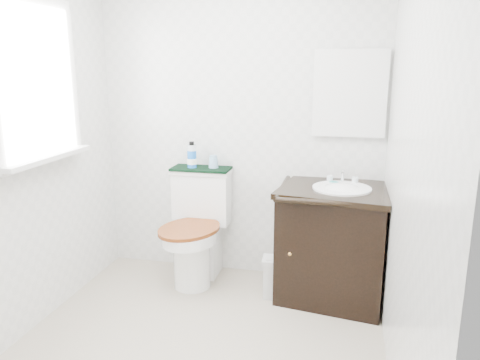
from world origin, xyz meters
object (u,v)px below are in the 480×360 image
at_px(mouthwash_bottle, 192,156).
at_px(cup, 213,162).
at_px(toilet, 197,234).
at_px(vanity, 335,240).
at_px(trash_bin, 277,277).

distance_m(mouthwash_bottle, cup, 0.17).
xyz_separation_m(toilet, vanity, (1.05, -0.06, 0.06)).
bearing_deg(vanity, mouthwash_bottle, 171.17).
relative_size(mouthwash_bottle, cup, 2.12).
bearing_deg(toilet, cup, 56.21).
relative_size(toilet, cup, 8.88).
bearing_deg(toilet, mouthwash_bottle, 121.23).
distance_m(vanity, cup, 1.09).
bearing_deg(trash_bin, vanity, 14.46).
distance_m(toilet, mouthwash_bottle, 0.61).
xyz_separation_m(toilet, cup, (0.10, 0.14, 0.55)).
height_order(vanity, trash_bin, vanity).
bearing_deg(trash_bin, mouthwash_bottle, 158.92).
xyz_separation_m(trash_bin, mouthwash_bottle, (-0.72, 0.28, 0.82)).
height_order(toilet, trash_bin, toilet).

